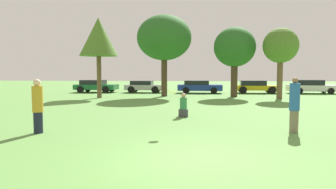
{
  "coord_description": "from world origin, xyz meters",
  "views": [
    {
      "loc": [
        -0.11,
        -7.43,
        2.15
      ],
      "look_at": [
        -1.05,
        3.77,
        1.3
      ],
      "focal_mm": 32.99,
      "sensor_mm": 36.0,
      "label": 1
    }
  ],
  "objects": [
    {
      "name": "ground_plane",
      "position": [
        0.0,
        0.0,
        0.0
      ],
      "size": [
        120.0,
        120.0,
        0.0
      ],
      "primitive_type": "plane",
      "color": "#5B8E42"
    },
    {
      "name": "person_thrower",
      "position": [
        -5.49,
        2.75,
        0.95
      ],
      "size": [
        0.36,
        0.36,
        1.88
      ],
      "rotation": [
        0.0,
        0.0,
        0.09
      ],
      "color": "#191E33",
      "rests_on": "ground"
    },
    {
      "name": "person_catcher",
      "position": [
        3.39,
        3.57,
        0.97
      ],
      "size": [
        0.35,
        0.35,
        1.93
      ],
      "rotation": [
        0.0,
        0.0,
        -3.05
      ],
      "color": "#726651",
      "rests_on": "ground"
    },
    {
      "name": "frisbee",
      "position": [
        -0.87,
        3.22,
        1.43
      ],
      "size": [
        0.29,
        0.29,
        0.12
      ],
      "color": "yellow"
    },
    {
      "name": "bystander_sitting",
      "position": [
        -0.59,
        7.02,
        0.47
      ],
      "size": [
        0.44,
        0.37,
        1.13
      ],
      "color": "#3F3F47",
      "rests_on": "ground"
    },
    {
      "name": "tree_0",
      "position": [
        -7.71,
        16.86,
        4.84
      ],
      "size": [
        3.04,
        3.04,
        6.41
      ],
      "color": "brown",
      "rests_on": "ground"
    },
    {
      "name": "tree_1",
      "position": [
        -2.62,
        18.82,
        4.94
      ],
      "size": [
        4.63,
        4.63,
        6.89
      ],
      "color": "#473323",
      "rests_on": "ground"
    },
    {
      "name": "tree_2",
      "position": [
        3.27,
        18.81,
        4.1
      ],
      "size": [
        3.46,
        3.46,
        5.8
      ],
      "color": "#473323",
      "rests_on": "ground"
    },
    {
      "name": "tree_3",
      "position": [
        6.58,
        17.27,
        4.06
      ],
      "size": [
        2.71,
        2.71,
        5.49
      ],
      "color": "brown",
      "rests_on": "ground"
    },
    {
      "name": "parked_car_green",
      "position": [
        -10.1,
        23.25,
        0.67
      ],
      "size": [
        4.31,
        2.28,
        1.26
      ],
      "rotation": [
        0.0,
        0.0,
        -0.05
      ],
      "color": "#196633",
      "rests_on": "ground"
    },
    {
      "name": "parked_car_silver",
      "position": [
        -5.09,
        23.23,
        0.64
      ],
      "size": [
        3.93,
        2.0,
        1.19
      ],
      "rotation": [
        0.0,
        0.0,
        -0.05
      ],
      "color": "#B2B2B7",
      "rests_on": "ground"
    },
    {
      "name": "parked_car_blue",
      "position": [
        0.44,
        22.95,
        0.65
      ],
      "size": [
        4.39,
        2.11,
        1.24
      ],
      "rotation": [
        0.0,
        0.0,
        -0.05
      ],
      "color": "#1E389E",
      "rests_on": "ground"
    },
    {
      "name": "parked_car_yellow",
      "position": [
        5.89,
        23.3,
        0.67
      ],
      "size": [
        4.44,
        2.17,
        1.24
      ],
      "rotation": [
        0.0,
        0.0,
        -0.05
      ],
      "color": "gold",
      "rests_on": "ground"
    },
    {
      "name": "parked_car_white",
      "position": [
        11.19,
        23.35,
        0.68
      ],
      "size": [
        4.59,
        2.2,
        1.31
      ],
      "rotation": [
        0.0,
        0.0,
        -0.05
      ],
      "color": "silver",
      "rests_on": "ground"
    }
  ]
}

